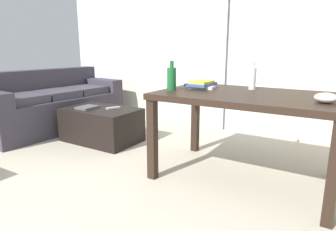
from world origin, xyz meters
TOP-DOWN VIEW (x-y plane):
  - ground_plane at (0.00, 1.16)m, footprint 7.49×7.49m
  - wall_back at (0.00, 3.12)m, footprint 6.07×0.10m
  - curtains at (0.00, 3.04)m, footprint 4.15×0.03m
  - couch at (-2.33, 1.88)m, footprint 0.95×1.91m
  - coffee_table at (-1.32, 1.79)m, footprint 0.89×0.57m
  - craft_table at (0.46, 1.67)m, footprint 1.44×0.92m
  - bottle_near at (-0.17, 1.50)m, footprint 0.08×0.08m
  - bottle_far at (0.42, 1.91)m, footprint 0.06×0.06m
  - bowl at (1.03, 1.52)m, footprint 0.15×0.15m
  - book_stack at (0.00, 1.76)m, footprint 0.24×0.29m
  - tv_remote_primary at (-1.19, 1.86)m, footprint 0.11×0.17m
  - magazine at (-1.46, 1.71)m, footprint 0.19×0.24m

SIDE VIEW (x-z plane):
  - ground_plane at x=0.00m, z-range 0.00..0.00m
  - coffee_table at x=-1.32m, z-range 0.00..0.40m
  - couch at x=-2.33m, z-range -0.08..0.72m
  - tv_remote_primary at x=-1.19m, z-range 0.40..0.42m
  - magazine at x=-1.46m, z-range 0.40..0.43m
  - craft_table at x=0.46m, z-range 0.28..1.02m
  - book_stack at x=0.00m, z-range 0.74..0.81m
  - bowl at x=1.03m, z-range 0.74..0.81m
  - bottle_far at x=0.42m, z-range 0.72..0.96m
  - bottle_near at x=-0.17m, z-range 0.72..0.97m
  - curtains at x=0.00m, z-range 0.00..2.30m
  - wall_back at x=0.00m, z-range 0.00..2.65m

